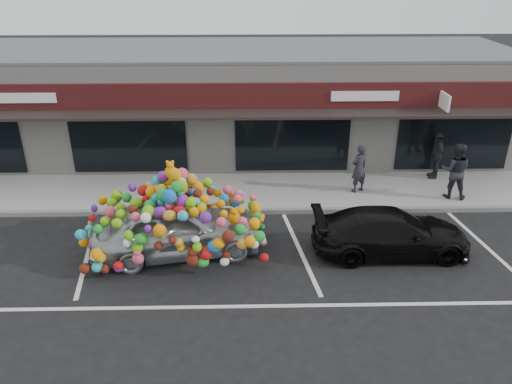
{
  "coord_description": "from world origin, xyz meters",
  "views": [
    {
      "loc": [
        1.28,
        -11.92,
        7.53
      ],
      "look_at": [
        1.57,
        1.4,
        1.29
      ],
      "focal_mm": 35.0,
      "sensor_mm": 36.0,
      "label": 1
    }
  ],
  "objects_px": {
    "black_sedan": "(391,232)",
    "pedestrian_b": "(455,171)",
    "pedestrian_a": "(359,168)",
    "toy_car": "(176,221)",
    "pedestrian_c": "(436,155)"
  },
  "relations": [
    {
      "from": "pedestrian_b",
      "to": "pedestrian_c",
      "type": "height_order",
      "value": "pedestrian_b"
    },
    {
      "from": "toy_car",
      "to": "pedestrian_c",
      "type": "distance_m",
      "value": 10.12
    },
    {
      "from": "toy_car",
      "to": "pedestrian_b",
      "type": "relative_size",
      "value": 2.73
    },
    {
      "from": "pedestrian_c",
      "to": "toy_car",
      "type": "bearing_deg",
      "value": -55.79
    },
    {
      "from": "toy_car",
      "to": "pedestrian_a",
      "type": "relative_size",
      "value": 3.06
    },
    {
      "from": "toy_car",
      "to": "black_sedan",
      "type": "xyz_separation_m",
      "value": [
        5.95,
        -0.14,
        -0.34
      ]
    },
    {
      "from": "pedestrian_c",
      "to": "pedestrian_a",
      "type": "bearing_deg",
      "value": -63.47
    },
    {
      "from": "black_sedan",
      "to": "pedestrian_b",
      "type": "relative_size",
      "value": 2.27
    },
    {
      "from": "pedestrian_a",
      "to": "pedestrian_b",
      "type": "xyz_separation_m",
      "value": [
        3.11,
        -0.54,
        0.11
      ]
    },
    {
      "from": "pedestrian_a",
      "to": "pedestrian_b",
      "type": "relative_size",
      "value": 0.89
    },
    {
      "from": "black_sedan",
      "to": "pedestrian_c",
      "type": "relative_size",
      "value": 2.44
    },
    {
      "from": "pedestrian_a",
      "to": "pedestrian_c",
      "type": "relative_size",
      "value": 0.95
    },
    {
      "from": "pedestrian_a",
      "to": "black_sedan",
      "type": "bearing_deg",
      "value": 64.04
    },
    {
      "from": "toy_car",
      "to": "pedestrian_b",
      "type": "bearing_deg",
      "value": -80.98
    },
    {
      "from": "black_sedan",
      "to": "pedestrian_a",
      "type": "relative_size",
      "value": 2.55
    }
  ]
}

